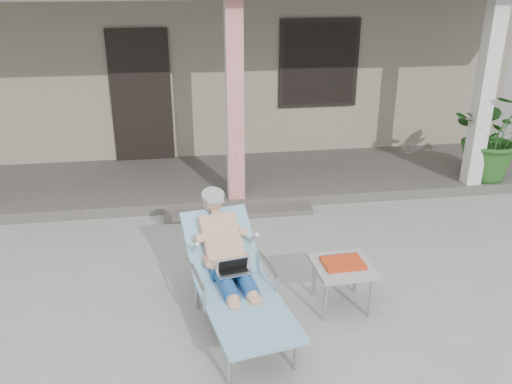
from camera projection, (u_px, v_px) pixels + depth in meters
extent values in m
plane|color=#9E9E99|center=(260.00, 289.00, 5.66)|extent=(60.00, 60.00, 0.00)
cube|color=gray|center=(211.00, 53.00, 11.02)|extent=(10.00, 5.00, 3.00)
cube|color=black|center=(141.00, 97.00, 8.65)|extent=(0.95, 0.06, 2.10)
cube|color=black|center=(319.00, 64.00, 8.87)|extent=(1.20, 0.06, 1.30)
cube|color=black|center=(319.00, 64.00, 8.87)|extent=(1.32, 0.05, 1.42)
cube|color=#605B56|center=(230.00, 180.00, 8.37)|extent=(10.00, 2.00, 0.15)
cube|color=red|center=(235.00, 104.00, 7.07)|extent=(0.22, 0.22, 2.61)
cube|color=silver|center=(484.00, 96.00, 7.55)|extent=(0.22, 0.22, 2.61)
cube|color=#605B56|center=(239.00, 213.00, 7.34)|extent=(2.00, 0.30, 0.07)
cylinder|color=#B7B7BC|center=(229.00, 368.00, 4.30)|extent=(0.04, 0.04, 0.35)
cylinder|color=#B7B7BC|center=(296.00, 352.00, 4.47)|extent=(0.04, 0.04, 0.35)
cylinder|color=#B7B7BC|center=(197.00, 294.00, 5.27)|extent=(0.04, 0.04, 0.35)
cylinder|color=#B7B7BC|center=(253.00, 283.00, 5.45)|extent=(0.04, 0.04, 0.35)
cube|color=#B7B7BC|center=(247.00, 312.00, 4.68)|extent=(0.78, 1.22, 0.03)
cube|color=#7FB0C5|center=(247.00, 310.00, 4.67)|extent=(0.87, 1.28, 0.04)
cube|color=#B7B7BC|center=(221.00, 246.00, 5.32)|extent=(0.67, 0.64, 0.46)
cube|color=#7FB0C5|center=(221.00, 243.00, 5.30)|extent=(0.77, 0.72, 0.52)
cylinder|color=#969698|center=(212.00, 195.00, 5.38)|extent=(0.27, 0.27, 0.12)
cube|color=silver|center=(233.00, 271.00, 4.96)|extent=(0.34, 0.27, 0.22)
cube|color=#A3A39F|center=(343.00, 266.00, 5.22)|extent=(0.58, 0.58, 0.04)
cylinder|color=#B7B7BC|center=(325.00, 302.00, 5.08)|extent=(0.04, 0.04, 0.42)
cylinder|color=#B7B7BC|center=(371.00, 298.00, 5.14)|extent=(0.04, 0.04, 0.42)
cylinder|color=#B7B7BC|center=(314.00, 277.00, 5.48)|extent=(0.04, 0.04, 0.42)
cylinder|color=#B7B7BC|center=(356.00, 274.00, 5.54)|extent=(0.04, 0.04, 0.42)
cube|color=red|center=(343.00, 263.00, 5.20)|extent=(0.40, 0.31, 0.03)
cube|color=black|center=(339.00, 256.00, 5.34)|extent=(0.39, 0.04, 0.04)
imported|color=#26591E|center=(494.00, 135.00, 7.99)|extent=(1.53, 1.45, 1.33)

